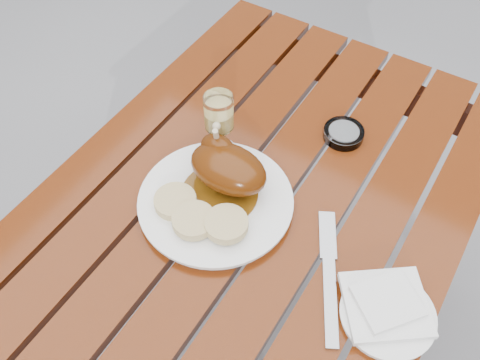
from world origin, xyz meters
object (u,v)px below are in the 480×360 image
Objects in this scene: ashtray at (344,134)px; wine_glass at (219,125)px; table at (250,288)px; side_plate at (387,315)px; dinner_plate at (216,202)px.

wine_glass is at bearing -140.52° from ashtray.
wine_glass reaches higher than table.
side_plate is (0.33, -0.09, 0.38)m from table.
ashtray reaches higher than dinner_plate.
wine_glass reaches higher than ashtray.
wine_glass is 0.50m from side_plate.
side_plate is (0.46, -0.17, -0.07)m from wine_glass.
side_plate is (0.38, -0.04, -0.00)m from dinner_plate.
dinner_plate reaches higher than table.
dinner_plate is at bearing -60.26° from wine_glass.
wine_glass is 0.28m from ashtray.
table is 0.51m from side_plate.
wine_glass is (-0.13, 0.09, 0.45)m from table.
side_plate is 1.86× the size of ashtray.
table is 13.40× the size of ashtray.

